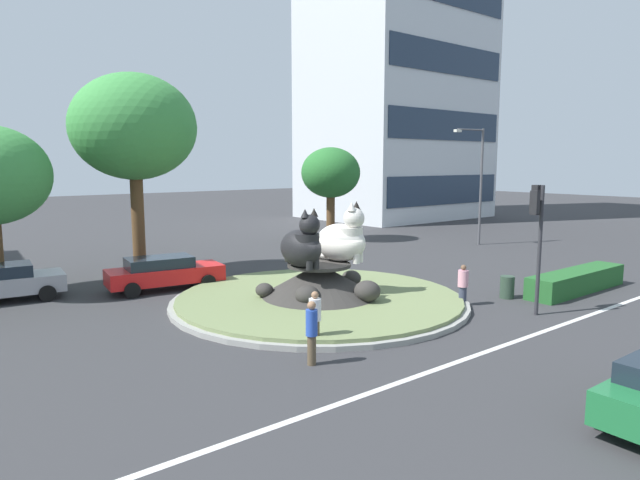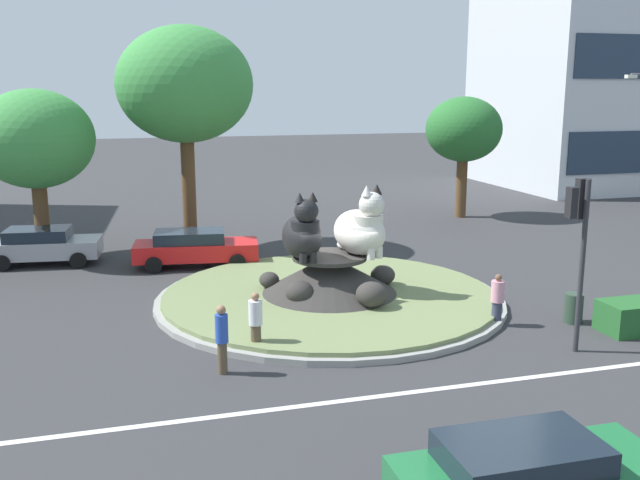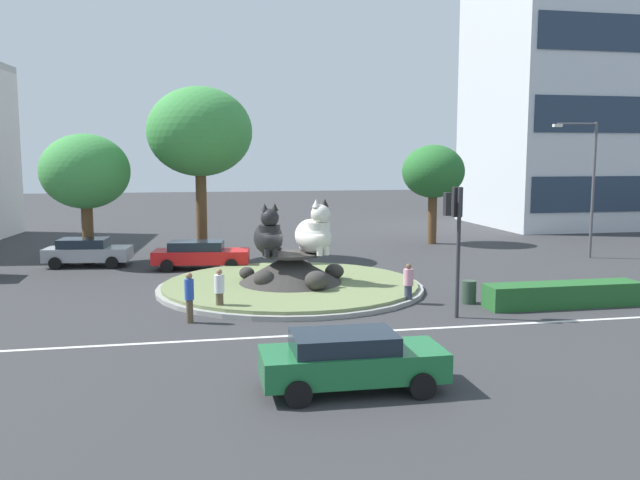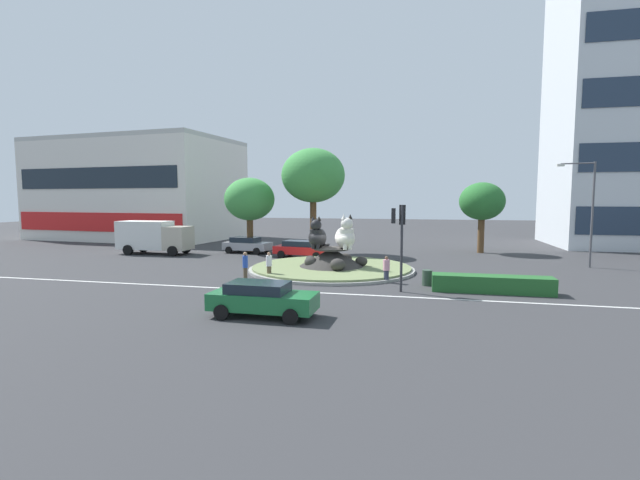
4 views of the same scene
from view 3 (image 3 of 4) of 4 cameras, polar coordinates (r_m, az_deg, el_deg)
ground_plane at (r=28.65m, az=-2.56°, el=-4.26°), size 160.00×160.00×0.00m
lane_centreline at (r=21.56m, az=0.42°, el=-8.12°), size 112.00×0.20×0.01m
roundabout_island at (r=28.54m, az=-2.54°, el=-3.33°), size 11.41×11.41×1.57m
cat_statue_black at (r=27.93m, az=-4.45°, el=0.37°), size 1.38×2.22×2.21m
cat_statue_white at (r=28.18m, az=-0.47°, el=0.57°), size 2.02×2.65×2.37m
traffic_light_mast at (r=23.66m, az=11.64°, el=1.50°), size 0.72×0.52×4.64m
office_tower at (r=60.78m, az=21.86°, el=17.92°), size 16.25×12.83×34.97m
clipped_hedge_strip at (r=26.99m, az=20.24°, el=-4.45°), size 6.14×1.20×0.90m
broadleaf_tree_behind_island at (r=37.03m, az=-19.63°, el=5.55°), size 4.63×4.63×6.89m
second_tree_near_tower at (r=43.62m, az=9.75°, el=5.79°), size 4.04×4.04×6.45m
third_tree_left at (r=36.99m, az=-10.35°, el=9.12°), size 5.71×5.71×9.47m
streetlight_arm at (r=39.87m, az=22.19°, el=4.87°), size 2.46×0.58×7.59m
pedestrian_pink_shirt at (r=25.92m, az=7.64°, el=-3.70°), size 0.39×0.39×1.58m
pedestrian_blue_shirt at (r=23.19m, az=-11.22°, el=-4.75°), size 0.32×0.32×1.76m
pedestrian_white_shirt at (r=24.43m, az=-8.68°, el=-4.29°), size 0.37×0.37×1.65m
sedan_on_far_lane at (r=16.41m, az=2.67°, el=-10.25°), size 4.52×2.04×1.46m
hatchback_near_shophouse at (r=36.48m, az=-19.47°, el=-0.94°), size 4.47×2.48×1.46m
parked_car_right at (r=34.09m, az=-10.32°, el=-1.21°), size 5.00×2.50×1.43m
litter_bin at (r=26.47m, az=12.74°, el=-4.40°), size 0.56×0.56×0.90m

